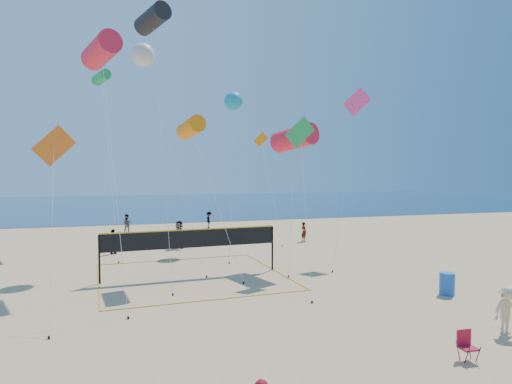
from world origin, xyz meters
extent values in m
cube|color=navy|center=(0.00, 62.00, 0.01)|extent=(140.00, 50.00, 0.03)
imported|color=beige|center=(7.65, 2.91, 0.81)|extent=(1.05, 0.60, 1.62)
imported|color=gray|center=(-5.34, 21.52, 0.80)|extent=(1.00, 0.84, 1.61)
imported|color=gray|center=(-0.96, 22.45, 0.96)|extent=(1.64, 1.67, 1.91)
imported|color=gray|center=(8.46, 22.74, 0.74)|extent=(0.46, 0.60, 1.48)
imported|color=gray|center=(-4.35, 30.96, 0.82)|extent=(0.91, 0.77, 1.63)
imported|color=gray|center=(2.97, 32.47, 0.75)|extent=(0.64, 1.02, 1.51)
cube|color=#A81329|center=(4.83, 1.46, 0.38)|extent=(0.48, 0.44, 0.05)
cube|color=#A81329|center=(4.83, 1.65, 0.64)|extent=(0.47, 0.06, 0.47)
cylinder|color=black|center=(4.64, 1.30, 0.21)|extent=(0.03, 0.24, 0.61)
cylinder|color=black|center=(4.65, 1.64, 0.21)|extent=(0.03, 0.24, 0.61)
cylinder|color=black|center=(5.01, 1.28, 0.21)|extent=(0.03, 0.24, 0.61)
cylinder|color=black|center=(5.02, 1.63, 0.21)|extent=(0.03, 0.24, 0.61)
cylinder|color=blue|center=(8.97, 7.47, 0.49)|extent=(0.72, 0.72, 0.97)
cylinder|color=black|center=(-5.78, 13.70, 1.19)|extent=(0.10, 0.10, 2.38)
cylinder|color=black|center=(3.14, 14.27, 1.19)|extent=(0.10, 0.10, 2.38)
cube|color=black|center=(-1.32, 13.98, 1.94)|extent=(8.92, 0.59, 0.89)
cube|color=gold|center=(-1.32, 13.98, 2.41)|extent=(8.92, 0.60, 0.06)
cube|color=gold|center=(-1.04, 9.53, 0.01)|extent=(9.12, 0.63, 0.02)
cube|color=gold|center=(-1.60, 18.44, 0.01)|extent=(9.12, 0.63, 0.02)
cylinder|color=red|center=(-5.44, 11.50, 10.54)|extent=(1.84, 2.64, 1.33)
cylinder|color=silver|center=(-4.98, 9.75, 5.30)|extent=(0.94, 3.52, 10.50)
cylinder|color=black|center=(-4.52, 8.00, 0.05)|extent=(0.08, 0.08, 0.10)
cylinder|color=black|center=(-2.96, 16.73, 13.70)|extent=(1.99, 2.71, 1.37)
cylinder|color=silver|center=(-2.79, 13.71, 6.88)|extent=(0.36, 6.06, 13.66)
cylinder|color=black|center=(-2.61, 10.68, 0.05)|extent=(0.08, 0.08, 0.10)
cylinder|color=orange|center=(-1.25, 14.34, 7.64)|extent=(1.31, 2.27, 1.17)
cylinder|color=silver|center=(-0.19, 13.06, 3.84)|extent=(2.13, 2.57, 7.59)
cylinder|color=black|center=(0.86, 11.78, 0.05)|extent=(0.08, 0.08, 0.10)
cube|color=orange|center=(-7.36, 11.46, 6.49)|extent=(1.71, 0.47, 1.74)
cylinder|color=silver|center=(-7.19, 9.07, 3.27)|extent=(0.36, 4.79, 6.45)
cylinder|color=black|center=(-7.02, 6.69, 0.05)|extent=(0.08, 0.08, 0.10)
cube|color=green|center=(4.51, 13.74, 7.47)|extent=(1.77, 0.24, 1.75)
cylinder|color=silver|center=(3.64, 10.83, 3.76)|extent=(1.77, 5.82, 7.43)
cylinder|color=black|center=(2.76, 7.93, 0.05)|extent=(0.08, 0.08, 0.10)
cube|color=#F23D8D|center=(9.68, 17.01, 9.76)|extent=(1.79, 0.44, 1.81)
cylinder|color=silver|center=(7.85, 14.89, 4.90)|extent=(3.69, 4.26, 9.72)
cylinder|color=black|center=(6.01, 12.77, 0.05)|extent=(0.08, 0.08, 0.10)
sphere|color=silver|center=(-3.39, 19.25, 12.31)|extent=(1.54, 1.54, 1.39)
cylinder|color=silver|center=(-2.01, 16.39, 6.18)|extent=(2.79, 5.74, 12.27)
cylinder|color=black|center=(-0.62, 13.53, 0.05)|extent=(0.08, 0.08, 0.10)
sphere|color=#1494B4|center=(3.06, 22.98, 10.37)|extent=(1.54, 1.54, 1.31)
cylinder|color=silver|center=(2.15, 19.73, 5.21)|extent=(1.84, 6.51, 10.33)
cylinder|color=black|center=(1.23, 16.48, 0.05)|extent=(0.08, 0.08, 0.10)
cylinder|color=green|center=(-6.03, 25.82, 12.09)|extent=(1.48, 2.00, 1.01)
cylinder|color=silver|center=(-5.49, 22.14, 6.07)|extent=(1.10, 7.36, 12.05)
cylinder|color=black|center=(-4.95, 18.47, 0.05)|extent=(0.08, 0.08, 0.10)
cube|color=orange|center=(6.75, 28.35, 8.01)|extent=(1.34, 0.21, 1.32)
cylinder|color=silver|center=(6.43, 24.70, 4.03)|extent=(0.65, 7.32, 7.97)
cylinder|color=black|center=(6.11, 21.04, 0.05)|extent=(0.08, 0.08, 0.10)
cylinder|color=red|center=(4.87, 15.55, 7.28)|extent=(2.26, 3.25, 1.64)
cylinder|color=silver|center=(4.13, 13.95, 3.67)|extent=(1.52, 3.21, 7.24)
cylinder|color=black|center=(3.38, 12.36, 0.05)|extent=(0.08, 0.08, 0.10)
camera|label=1|loc=(-4.62, -9.15, 5.56)|focal=32.00mm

